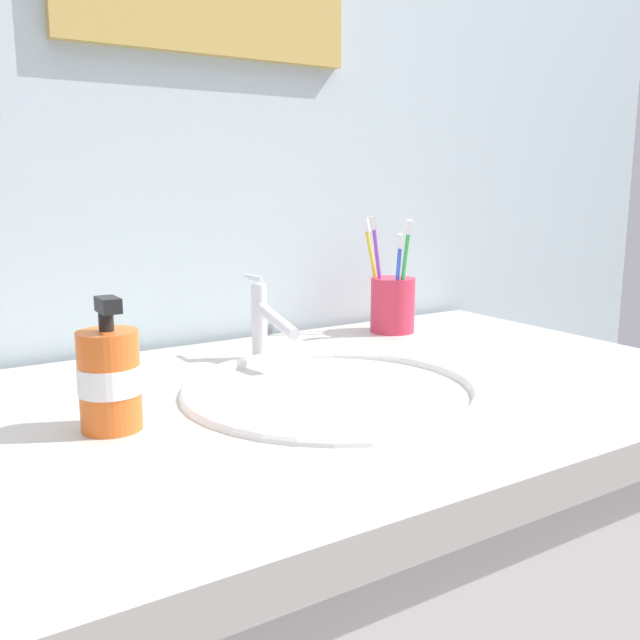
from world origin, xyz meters
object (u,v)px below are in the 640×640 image
Objects in this scene: toothbrush_yellow at (373,267)px; soap_dispenser at (109,378)px; toothbrush_purple at (378,267)px; toothbrush_cup at (393,305)px; toothbrush_blue at (398,277)px; toothbrush_green at (404,269)px; faucet at (263,320)px.

soap_dispenser is at bearing -154.36° from toothbrush_yellow.
soap_dispenser is at bearing -155.88° from toothbrush_purple.
toothbrush_cup is 0.63m from soap_dispenser.
toothbrush_green is at bearing -31.10° from toothbrush_blue.
toothbrush_yellow is 0.62m from soap_dispenser.
soap_dispenser is at bearing -148.06° from faucet.
toothbrush_purple reaches higher than toothbrush_green.
toothbrush_green is at bearing -95.81° from toothbrush_cup.
faucet is 0.30m from toothbrush_green.
toothbrush_cup is (0.30, 0.06, -0.01)m from faucet.
toothbrush_purple is (-0.03, 0.01, 0.07)m from toothbrush_cup.
soap_dispenser is (-0.58, -0.24, 0.01)m from toothbrush_cup.
toothbrush_purple is at bearing 24.12° from soap_dispenser.
toothbrush_purple is at bearing 164.21° from toothbrush_cup.
toothbrush_purple is 1.38× the size of soap_dispenser.
toothbrush_yellow reaches higher than toothbrush_blue.
toothbrush_purple is at bearing -102.27° from toothbrush_yellow.
faucet is at bearing -161.53° from toothbrush_yellow.
toothbrush_yellow is at bearing 130.62° from toothbrush_cup.
toothbrush_purple is 0.02m from toothbrush_yellow.
toothbrush_green reaches higher than faucet.
soap_dispenser is (-0.57, -0.21, -0.05)m from toothbrush_blue.
toothbrush_green is at bearing 5.87° from faucet.
toothbrush_yellow reaches higher than toothbrush_cup.
soap_dispenser is (-0.58, -0.21, -0.06)m from toothbrush_green.
toothbrush_blue is at bearing -66.77° from toothbrush_purple.
faucet is 1.49× the size of toothbrush_cup.
faucet is 0.33m from soap_dispenser.
soap_dispenser is at bearing -160.40° from toothbrush_green.
toothbrush_purple is (0.27, 0.07, 0.06)m from faucet.
toothbrush_green is (-0.00, -0.03, 0.07)m from toothbrush_cup.
faucet reaches higher than toothbrush_cup.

